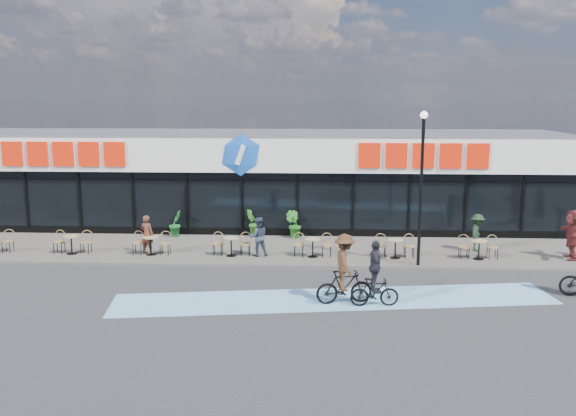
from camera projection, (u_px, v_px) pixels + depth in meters
The scene contains 20 objects.
ground at pixel (218, 283), 21.02m from camera, with size 120.00×120.00×0.00m, color #28282B.
sidewalk at pixel (235, 249), 25.43m from camera, with size 44.00×5.00×0.10m, color #57534D.
bike_lane at pixel (335, 299), 19.34m from camera, with size 14.00×2.20×0.01m, color #69A1C7.
building at pixel (249, 178), 30.35m from camera, with size 30.60×6.57×4.75m.
lamp_post at pixel (422, 176), 22.29m from camera, with size 0.28×0.28×5.73m.
bistro_set_2 at pixel (72, 242), 24.54m from camera, with size 1.54×0.62×0.90m.
bistro_set_3 at pixel (151, 243), 24.38m from camera, with size 1.54×0.62×0.90m.
bistro_set_4 at pixel (232, 244), 24.22m from camera, with size 1.54×0.62×0.90m.
bistro_set_5 at pixel (313, 245), 24.06m from camera, with size 1.54×0.62×0.90m.
bistro_set_6 at pixel (395, 246), 23.90m from camera, with size 1.54×0.62×0.90m.
bistro_set_7 at pixel (478, 247), 23.74m from camera, with size 1.54×0.62×0.90m.
potted_plant_left at pixel (175, 223), 27.51m from camera, with size 0.65×0.52×1.17m, color #1A5E24.
potted_plant_mid at pixel (293, 224), 27.19m from camera, with size 0.67×0.54×1.23m, color #1F601B.
potted_plant_right at pixel (253, 223), 27.47m from camera, with size 0.68×0.55×1.23m, color #265F1B.
patron_left at pixel (147, 234), 24.42m from camera, with size 0.58×0.38×1.58m, color #4F2A1C.
patron_right at pixel (258, 237), 24.07m from camera, with size 0.76×0.59×1.57m, color #2E3547.
pedestrian_a at pixel (572, 234), 23.57m from camera, with size 1.82×0.58×1.96m, color #501D1C.
pedestrian_b at pixel (477, 233), 24.81m from camera, with size 1.00×0.57×1.55m, color black.
cyclist_a at pixel (375, 279), 18.54m from camera, with size 1.53×0.98×2.07m.
cyclist_c at pixel (344, 273), 18.77m from camera, with size 1.85×1.25×2.21m.
Camera 1 is at (3.45, -20.05, 6.37)m, focal length 38.00 mm.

